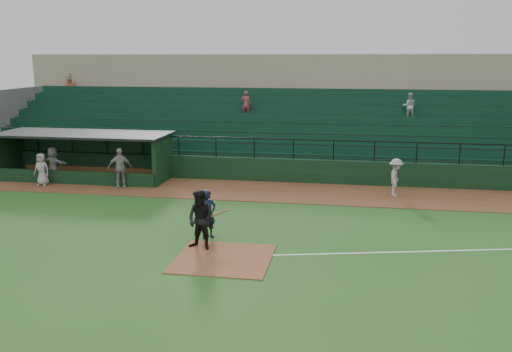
# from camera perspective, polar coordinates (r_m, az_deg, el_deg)

# --- Properties ---
(ground) EXTENTS (90.00, 90.00, 0.00)m
(ground) POSITION_cam_1_polar(r_m,az_deg,el_deg) (18.59, -2.68, -7.47)
(ground) COLOR #24531B
(ground) RESTS_ON ground
(warning_track) EXTENTS (40.00, 4.00, 0.03)m
(warning_track) POSITION_cam_1_polar(r_m,az_deg,el_deg) (26.12, 1.13, -1.59)
(warning_track) COLOR brown
(warning_track) RESTS_ON ground
(home_plate_dirt) EXTENTS (3.00, 3.00, 0.03)m
(home_plate_dirt) POSITION_cam_1_polar(r_m,az_deg,el_deg) (17.67, -3.39, -8.50)
(home_plate_dirt) COLOR brown
(home_plate_dirt) RESTS_ON ground
(foul_line) EXTENTS (17.49, 4.44, 0.01)m
(foul_line) POSITION_cam_1_polar(r_m,az_deg,el_deg) (19.75, 21.64, -7.14)
(foul_line) COLOR white
(foul_line) RESTS_ON ground
(stadium_structure) EXTENTS (38.00, 13.08, 6.40)m
(stadium_structure) POSITION_cam_1_polar(r_m,az_deg,el_deg) (33.97, 3.34, 5.55)
(stadium_structure) COLOR black
(stadium_structure) RESTS_ON ground
(dugout) EXTENTS (8.90, 3.20, 2.42)m
(dugout) POSITION_cam_1_polar(r_m,az_deg,el_deg) (30.30, -16.94, 2.36)
(dugout) COLOR black
(dugout) RESTS_ON ground
(batter_at_plate) EXTENTS (1.15, 0.75, 1.73)m
(batter_at_plate) POSITION_cam_1_polar(r_m,az_deg,el_deg) (19.41, -4.96, -3.96)
(batter_at_plate) COLOR black
(batter_at_plate) RESTS_ON ground
(umpire) EXTENTS (1.16, 1.01, 2.01)m
(umpire) POSITION_cam_1_polar(r_m,az_deg,el_deg) (18.27, -5.71, -4.56)
(umpire) COLOR black
(umpire) RESTS_ON ground
(runner) EXTENTS (0.80, 1.20, 1.73)m
(runner) POSITION_cam_1_polar(r_m,az_deg,el_deg) (25.78, 14.26, -0.15)
(runner) COLOR #ADA7A1
(runner) RESTS_ON warning_track
(dugout_player_a) EXTENTS (1.23, 0.92, 1.94)m
(dugout_player_a) POSITION_cam_1_polar(r_m,az_deg,el_deg) (27.40, -13.90, 0.82)
(dugout_player_a) COLOR #9C9792
(dugout_player_a) RESTS_ON warning_track
(dugout_player_b) EXTENTS (0.80, 0.54, 1.59)m
(dugout_player_b) POSITION_cam_1_polar(r_m,az_deg,el_deg) (29.11, -21.28, 0.65)
(dugout_player_b) COLOR #A5A19B
(dugout_player_b) RESTS_ON warning_track
(dugout_player_c) EXTENTS (1.70, 1.17, 1.76)m
(dugout_player_c) POSITION_cam_1_polar(r_m,az_deg,el_deg) (29.98, -20.20, 1.21)
(dugout_player_c) COLOR #ADA8A2
(dugout_player_c) RESTS_ON warning_track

